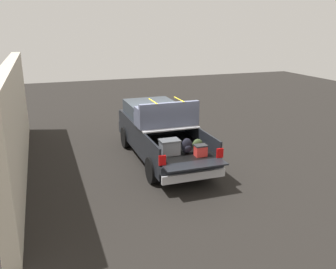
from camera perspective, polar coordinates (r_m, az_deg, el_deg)
name	(u,v)px	position (r m, az deg, el deg)	size (l,w,h in m)	color
ground_plane	(162,159)	(12.85, -0.89, -3.96)	(40.00, 40.00, 0.00)	black
pickup_truck	(159,131)	(12.86, -1.41, 0.52)	(6.05, 2.06, 2.23)	black
building_facade	(15,121)	(12.18, -23.03, 2.04)	(10.42, 0.36, 3.47)	beige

